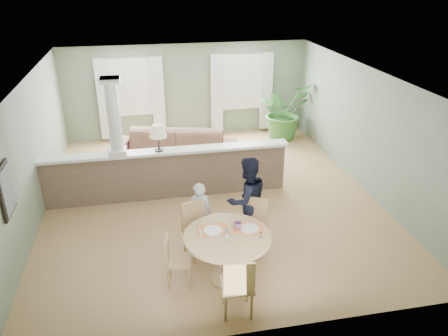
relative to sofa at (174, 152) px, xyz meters
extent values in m
plane|color=tan|center=(0.64, -1.65, -0.46)|extent=(8.00, 8.00, 0.00)
cube|color=gray|center=(0.64, 2.35, 0.89)|extent=(7.00, 0.02, 2.70)
cube|color=gray|center=(-2.86, -1.65, 0.89)|extent=(0.02, 8.00, 2.70)
cube|color=gray|center=(4.14, -1.65, 0.89)|extent=(0.02, 8.00, 2.70)
cube|color=gray|center=(0.64, -5.65, 0.89)|extent=(7.00, 0.02, 2.70)
cube|color=white|center=(0.64, -1.65, 2.24)|extent=(7.00, 8.00, 0.02)
cube|color=white|center=(-0.96, 2.32, 1.09)|extent=(1.10, 0.02, 1.50)
cube|color=white|center=(-0.96, 2.30, 1.09)|extent=(1.22, 0.04, 1.62)
cube|color=white|center=(2.24, 2.32, 1.09)|extent=(1.10, 0.02, 1.50)
cube|color=white|center=(2.24, 2.30, 1.09)|extent=(1.22, 0.04, 1.62)
cube|color=white|center=(-1.71, 2.23, 0.79)|extent=(0.35, 0.10, 2.30)
cube|color=white|center=(-0.21, 2.23, 0.79)|extent=(0.35, 0.10, 2.30)
cube|color=white|center=(1.49, 2.23, 0.79)|extent=(0.35, 0.10, 2.30)
cube|color=white|center=(2.99, 2.23, 0.79)|extent=(0.35, 0.10, 2.30)
cube|color=black|center=(-2.83, -3.65, 1.09)|extent=(0.04, 0.62, 0.82)
cube|color=#6B645A|center=(-2.80, -3.65, 1.09)|extent=(0.02, 0.52, 0.72)
cube|color=#77624C|center=(-0.26, -1.45, 0.07)|extent=(5.20, 0.22, 1.05)
cube|color=white|center=(-0.26, -1.45, 0.62)|extent=(5.32, 0.36, 0.06)
cube|color=white|center=(-1.26, -1.45, 0.70)|extent=(0.36, 0.36, 0.10)
cylinder|color=white|center=(-1.26, -1.45, 1.45)|extent=(0.26, 0.26, 1.39)
cube|color=white|center=(-1.26, -1.45, 2.19)|extent=(0.38, 0.38, 0.10)
cylinder|color=black|center=(-0.41, -1.45, 0.67)|extent=(0.18, 0.18, 0.03)
cylinder|color=black|center=(-0.41, -1.45, 0.82)|extent=(0.03, 0.03, 0.28)
cone|color=#F5EBCA|center=(-0.41, -1.45, 1.09)|extent=(0.36, 0.36, 0.26)
imported|color=brown|center=(0.00, 0.00, 0.00)|extent=(3.33, 1.98, 0.91)
imported|color=#346C2B|center=(3.34, 1.55, 0.37)|extent=(1.90, 1.81, 1.65)
cylinder|color=tan|center=(0.45, -4.45, -0.43)|extent=(0.58, 0.58, 0.04)
cylinder|color=tan|center=(0.45, -4.45, -0.04)|extent=(0.16, 0.16, 0.75)
cylinder|color=tan|center=(0.45, -4.45, 0.36)|extent=(1.38, 1.38, 0.04)
cube|color=#C53F2C|center=(0.25, -4.25, 0.38)|extent=(0.49, 0.36, 0.01)
cube|color=#C53F2C|center=(0.81, -4.31, 0.38)|extent=(0.58, 0.50, 0.01)
cylinder|color=silver|center=(0.25, -4.28, 0.39)|extent=(0.30, 0.30, 0.01)
cylinder|color=silver|center=(0.83, -4.33, 0.39)|extent=(0.30, 0.30, 0.01)
cylinder|color=white|center=(0.43, -4.47, 0.43)|extent=(0.08, 0.08, 0.10)
cube|color=silver|center=(0.19, -4.34, 0.40)|extent=(0.02, 0.20, 0.00)
cube|color=silver|center=(0.05, -4.29, 0.39)|extent=(0.01, 0.24, 0.00)
cylinder|color=white|center=(0.95, -4.58, 0.41)|extent=(0.04, 0.04, 0.07)
cylinder|color=silver|center=(0.95, -4.58, 0.45)|extent=(0.04, 0.04, 0.01)
imported|color=blue|center=(0.65, -4.28, 0.43)|extent=(0.14, 0.14, 0.11)
cube|color=tan|center=(0.08, -3.70, 0.02)|extent=(0.56, 0.56, 0.05)
cylinder|color=tan|center=(-0.03, -3.93, -0.23)|extent=(0.04, 0.04, 0.45)
cylinder|color=tan|center=(0.31, -3.81, -0.23)|extent=(0.04, 0.04, 0.45)
cylinder|color=tan|center=(-0.14, -3.60, -0.23)|extent=(0.04, 0.04, 0.45)
cylinder|color=tan|center=(0.19, -3.48, -0.23)|extent=(0.04, 0.04, 0.45)
cube|color=tan|center=(0.02, -3.52, 0.28)|extent=(0.41, 0.18, 0.48)
cube|color=tan|center=(1.01, -3.81, 0.03)|extent=(0.63, 0.63, 0.05)
cylinder|color=tan|center=(0.76, -3.85, -0.22)|extent=(0.04, 0.04, 0.46)
cylinder|color=tan|center=(1.05, -4.07, -0.22)|extent=(0.04, 0.04, 0.46)
cylinder|color=tan|center=(0.97, -3.55, -0.22)|extent=(0.04, 0.04, 0.46)
cylinder|color=tan|center=(1.27, -3.77, -0.22)|extent=(0.04, 0.04, 0.46)
cube|color=tan|center=(1.13, -3.64, 0.30)|extent=(0.37, 0.29, 0.50)
cube|color=tan|center=(0.44, -5.21, 0.04)|extent=(0.50, 0.50, 0.05)
cylinder|color=tan|center=(0.64, -5.04, -0.22)|extent=(0.04, 0.04, 0.47)
cylinder|color=tan|center=(0.27, -5.00, -0.22)|extent=(0.04, 0.04, 0.47)
cylinder|color=tan|center=(0.61, -5.41, -0.22)|extent=(0.04, 0.04, 0.47)
cylinder|color=tan|center=(0.24, -5.37, -0.22)|extent=(0.04, 0.04, 0.47)
cube|color=tan|center=(0.42, -5.41, 0.31)|extent=(0.44, 0.08, 0.50)
cube|color=tan|center=(-0.32, -4.38, -0.04)|extent=(0.44, 0.44, 0.05)
cylinder|color=tan|center=(-0.19, -4.56, -0.26)|extent=(0.04, 0.04, 0.40)
cylinder|color=tan|center=(-0.14, -4.25, -0.26)|extent=(0.04, 0.04, 0.40)
cylinder|color=tan|center=(-0.50, -4.51, -0.26)|extent=(0.04, 0.04, 0.40)
cylinder|color=tan|center=(-0.45, -4.20, -0.26)|extent=(0.04, 0.04, 0.40)
cube|color=tan|center=(-0.49, -4.35, 0.19)|extent=(0.09, 0.37, 0.42)
imported|color=#A8A9AE|center=(0.16, -3.36, 0.16)|extent=(0.46, 0.30, 1.24)
imported|color=black|center=(1.03, -3.37, 0.37)|extent=(0.96, 0.85, 1.64)
camera|label=1|loc=(-0.70, -10.05, 4.19)|focal=35.00mm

